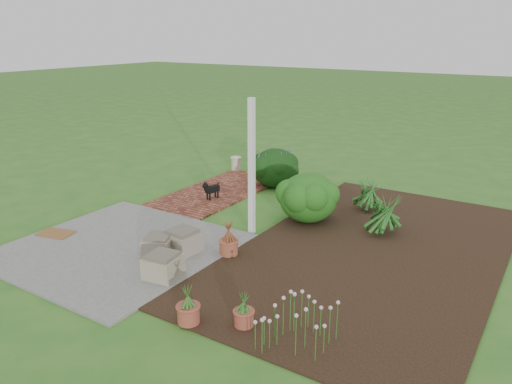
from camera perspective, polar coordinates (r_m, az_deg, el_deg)
The scene contains 19 objects.
ground at distance 9.41m, azimuth -2.35°, elevation -4.49°, with size 80.00×80.00×0.00m, color #2B6720.
concrete_patio at distance 8.98m, azimuth -15.47°, elevation -6.15°, with size 3.50×3.50×0.04m, color #62625F.
brick_path at distance 11.67m, azimuth -4.28°, elevation 0.08°, with size 1.60×3.50×0.04m, color #5C261D.
garden_bed at distance 8.77m, azimuth 13.21°, elevation -6.60°, with size 4.00×7.00×0.03m, color black.
veranda_post at distance 8.92m, azimuth -0.50°, elevation 2.76°, with size 0.10×0.10×2.50m, color white.
stone_trough_near at distance 7.72m, azimuth -10.56°, elevation -8.39°, with size 0.49×0.49×0.32m, color gray.
stone_trough_mid at distance 8.45m, azimuth -11.04°, elevation -6.10°, with size 0.45×0.45×0.30m, color gray.
stone_trough_far at distance 8.50m, azimuth -8.34°, elevation -5.68°, with size 0.51×0.51×0.34m, color #79705C.
coir_doormat at distance 9.88m, azimuth -21.91°, elevation -4.41°, with size 0.63×0.40×0.02m, color brown.
black_dog at distance 11.02m, azimuth -5.17°, elevation 0.37°, with size 0.22×0.45×0.40m.
cream_ceramic_urn at distance 13.36m, azimuth -2.29°, elevation 3.28°, with size 0.26×0.26×0.34m, color beige.
evergreen_shrub at distance 9.78m, azimuth 5.97°, elevation -0.49°, with size 1.14×1.14×0.97m, color #0F3C0B.
agapanthus_clump_back at distance 9.42m, azimuth 14.37°, elevation -1.92°, with size 1.00×1.00×0.90m, color #123B15, non-canonical shape.
agapanthus_clump_front at distance 10.56m, azimuth 12.69°, elevation 0.12°, with size 0.91×0.91×0.81m, color #0C4315, non-canonical shape.
pink_flower_patch at distance 6.08m, azimuth 4.63°, elevation -14.67°, with size 0.88×0.88×0.56m, color #113D0F, non-canonical shape.
terracotta_pot_bronze at distance 8.36m, azimuth -3.13°, elevation -6.30°, with size 0.31×0.31×0.25m, color brown.
terracotta_pot_small_left at distance 6.49m, azimuth -1.40°, elevation -14.18°, with size 0.25×0.25×0.21m, color brown.
terracotta_pot_small_right at distance 6.59m, azimuth -7.73°, elevation -13.64°, with size 0.29×0.29×0.24m, color brown.
purple_flowering_bush at distance 11.99m, azimuth 2.22°, elevation 2.87°, with size 1.12×1.12×0.95m, color black.
Camera 1 is at (5.02, -7.11, 3.58)m, focal length 35.00 mm.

